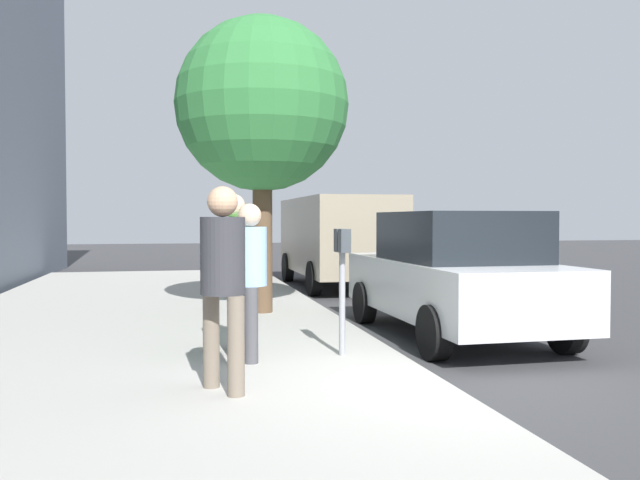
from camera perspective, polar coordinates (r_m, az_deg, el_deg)
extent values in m
plane|color=#38383A|center=(6.47, 10.75, -13.14)|extent=(80.00, 80.00, 0.00)
cube|color=#A8A59E|center=(6.00, -17.54, -13.66)|extent=(28.00, 6.00, 0.15)
cylinder|color=gray|center=(7.34, 1.94, -5.56)|extent=(0.07, 0.07, 1.15)
cube|color=#383D42|center=(7.19, 2.14, -0.08)|extent=(0.16, 0.11, 0.26)
cube|color=#383D42|center=(7.38, 1.75, -0.03)|extent=(0.16, 0.11, 0.26)
cube|color=#268C33|center=(7.20, 2.60, 0.09)|extent=(0.10, 0.01, 0.10)
cube|color=#268C33|center=(7.39, 2.20, 0.13)|extent=(0.10, 0.01, 0.10)
cylinder|color=#47474C|center=(7.35, -6.18, -6.93)|extent=(0.15, 0.15, 0.80)
cylinder|color=#47474C|center=(6.99, -6.01, -7.39)|extent=(0.15, 0.15, 0.80)
cylinder|color=#8CB7E0|center=(7.10, -6.12, -1.42)|extent=(0.37, 0.37, 0.63)
sphere|color=beige|center=(7.08, -6.13, 2.15)|extent=(0.25, 0.25, 0.25)
cylinder|color=#726656|center=(6.06, -9.43, -8.56)|extent=(0.15, 0.15, 0.86)
cylinder|color=#726656|center=(5.73, -7.31, -9.14)|extent=(0.15, 0.15, 0.86)
cylinder|color=#333338|center=(5.80, -8.44, -1.36)|extent=(0.39, 0.39, 0.68)
sphere|color=tan|center=(5.80, -8.46, 3.32)|extent=(0.27, 0.27, 0.27)
cylinder|color=#726656|center=(7.76, -7.51, -6.26)|extent=(0.15, 0.15, 0.86)
cylinder|color=#726656|center=(7.38, -7.47, -6.69)|extent=(0.15, 0.15, 0.86)
cylinder|color=green|center=(7.50, -7.52, -0.65)|extent=(0.39, 0.39, 0.68)
sphere|color=beige|center=(7.49, -7.53, 2.97)|extent=(0.27, 0.27, 0.27)
cube|color=silver|center=(9.52, 11.44, -3.99)|extent=(4.42, 1.89, 0.76)
cube|color=black|center=(9.29, 11.97, 0.32)|extent=(2.22, 1.72, 0.68)
cylinder|color=black|center=(10.59, 3.88, -5.44)|extent=(0.66, 0.23, 0.66)
cylinder|color=black|center=(11.21, 12.50, -5.07)|extent=(0.66, 0.23, 0.66)
cylinder|color=black|center=(7.92, 9.89, -7.93)|extent=(0.66, 0.23, 0.66)
cylinder|color=black|center=(8.74, 20.60, -7.10)|extent=(0.66, 0.23, 0.66)
cube|color=gray|center=(16.06, 1.52, 0.44)|extent=(5.21, 2.02, 1.80)
cylinder|color=black|center=(17.56, -2.82, -2.38)|extent=(0.76, 0.22, 0.76)
cylinder|color=black|center=(17.97, 3.16, -2.28)|extent=(0.76, 0.22, 0.76)
cylinder|color=black|center=(14.25, -0.56, -3.36)|extent=(0.76, 0.22, 0.76)
cylinder|color=black|center=(14.76, 6.69, -3.19)|extent=(0.76, 0.22, 0.76)
cylinder|color=brown|center=(10.70, -5.02, 0.46)|extent=(0.32, 0.32, 2.53)
sphere|color=#31793A|center=(10.85, -5.05, 11.63)|extent=(2.80, 2.80, 2.80)
cylinder|color=black|center=(15.65, -5.60, 2.85)|extent=(0.12, 0.12, 3.60)
cube|color=black|center=(15.76, -4.89, 7.77)|extent=(0.24, 0.20, 0.76)
sphere|color=red|center=(15.80, -4.49, 8.63)|extent=(0.14, 0.14, 0.14)
sphere|color=orange|center=(15.77, -4.49, 7.76)|extent=(0.14, 0.14, 0.14)
sphere|color=green|center=(15.75, -4.48, 6.89)|extent=(0.14, 0.14, 0.14)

